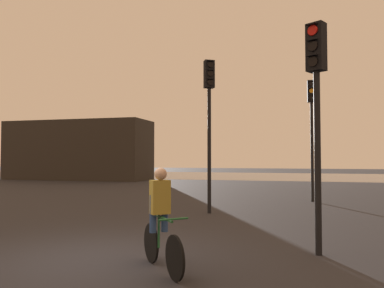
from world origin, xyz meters
TOP-DOWN VIEW (x-y plane):
  - ground_plane at (0.00, 0.00)m, footprint 120.00×120.00m
  - water_strip at (0.00, 31.84)m, footprint 80.00×16.00m
  - distant_building at (-13.88, 21.84)m, footprint 12.00×4.00m
  - traffic_light_center at (0.82, 5.95)m, footprint 0.40×0.42m
  - traffic_light_far_right at (4.20, 10.16)m, footprint 0.33×0.35m
  - traffic_light_near_right at (3.87, 1.39)m, footprint 0.40×0.42m
  - cyclist at (1.38, -0.21)m, footprint 1.14×1.33m

SIDE VIEW (x-z plane):
  - ground_plane at x=0.00m, z-range 0.00..0.00m
  - water_strip at x=0.00m, z-range 0.00..0.01m
  - cyclist at x=1.38m, z-range 0.01..1.63m
  - distant_building at x=-13.88m, z-range 0.00..4.84m
  - traffic_light_near_right at x=3.87m, z-range 0.84..5.14m
  - traffic_light_center at x=0.82m, z-range 0.94..5.90m
  - traffic_light_far_right at x=4.20m, z-range 0.94..5.91m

